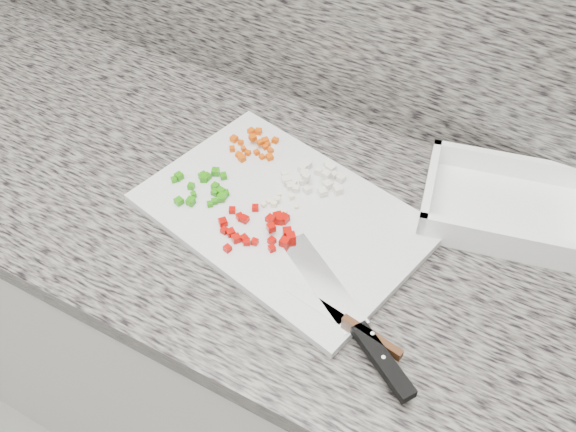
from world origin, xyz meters
name	(u,v)px	position (x,y,z in m)	size (l,w,h in m)	color
cabinet	(272,348)	(0.00, 1.44, 0.43)	(3.92, 0.62, 0.86)	silver
countertop	(268,216)	(0.00, 1.44, 0.88)	(3.96, 0.64, 0.04)	slate
cutting_board	(283,215)	(0.04, 1.43, 0.91)	(0.47, 0.31, 0.02)	silver
carrot_pile	(254,145)	(-0.09, 1.55, 0.92)	(0.10, 0.09, 0.02)	#D04804
onion_pile	(312,178)	(0.04, 1.52, 0.92)	(0.12, 0.10, 0.02)	silver
green_pepper_pile	(204,188)	(-0.11, 1.41, 0.92)	(0.11, 0.11, 0.01)	#25840C
red_pepper_pile	(263,228)	(0.03, 1.38, 0.92)	(0.13, 0.11, 0.02)	#B00702
garlic_pile	(279,204)	(0.02, 1.44, 0.92)	(0.06, 0.06, 0.01)	#F7EBBF
chef_knife	(361,332)	(0.25, 1.28, 0.92)	(0.29, 0.20, 0.02)	white
paring_knife	(357,328)	(0.24, 1.28, 0.92)	(0.20, 0.05, 0.02)	white
tray	(504,207)	(0.36, 1.62, 0.92)	(0.31, 0.25, 0.06)	white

